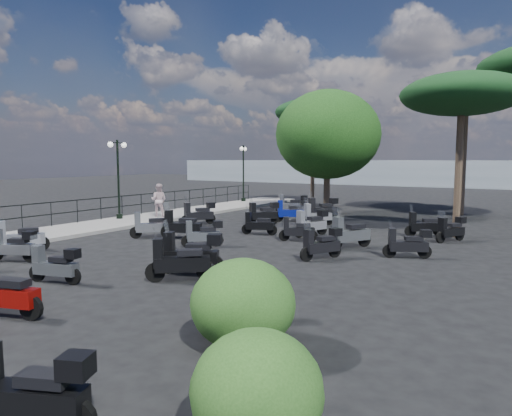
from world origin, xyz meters
The scene contains 38 objects.
ground centered at (0.00, 0.00, 0.00)m, with size 120.00×120.00×0.00m, color black.
sidewalk centered at (-6.50, 3.00, 0.07)m, with size 3.00×30.00×0.15m, color slate.
railing centered at (-7.80, 2.80, 0.90)m, with size 0.04×26.04×1.10m.
lamp_post_1 centered at (-7.34, 2.88, 2.41)m, with size 0.32×1.17×3.96m.
lamp_post_2 centered at (-7.30, 14.35, 2.42)m, with size 0.55×1.13×3.99m.
pedestrian_far centered at (-6.25, 4.59, 1.01)m, with size 0.84×0.65×1.72m, color beige.
scooter_1 centered at (-2.99, -5.22, 0.48)m, with size 1.48×0.87×1.27m.
scooter_2 centered at (-4.12, -4.33, 0.49)m, with size 1.00×1.62×1.42m.
scooter_3 centered at (-1.24, 0.58, 0.50)m, with size 1.76×0.82×1.45m.
scooter_4 centered at (-3.12, 4.02, 0.53)m, with size 1.08×1.58×1.40m.
scooter_5 centered at (-1.11, 9.98, 0.56)m, with size 1.78×0.92×1.48m.
scooter_7 centered at (0.34, -6.08, 0.46)m, with size 1.49×0.65×1.21m.
scooter_8 centered at (-2.47, 0.12, 0.47)m, with size 1.18×1.35×1.35m.
scooter_9 centered at (0.84, 3.05, 0.42)m, with size 1.48×0.69×1.21m.
scooter_10 centered at (-0.57, 5.82, 0.52)m, with size 1.12×1.51×1.37m.
scooter_11 centered at (0.17, 7.34, 0.52)m, with size 1.52×1.15×1.39m.
scooter_12 centered at (1.71, -8.19, 0.48)m, with size 1.70×0.76×1.39m.
scooter_13 centered at (2.89, -4.29, 0.50)m, with size 1.47×1.24×1.44m.
scooter_14 centered at (0.51, -0.26, 0.46)m, with size 1.18×1.20×1.22m.
scooter_15 centered at (2.89, 2.56, 0.41)m, with size 1.34×0.87×1.20m.
scooter_16 centered at (2.85, 3.94, 0.52)m, with size 0.93×1.61×1.37m.
scooter_17 centered at (1.21, 8.83, 0.56)m, with size 1.32×1.55×1.48m.
scooter_18 centered at (2.67, -3.53, 0.56)m, with size 1.72×1.05×1.48m.
scooter_19 centered at (5.12, 2.19, 0.51)m, with size 1.05×1.69×1.48m.
scooter_20 centered at (1.83, 6.72, 0.47)m, with size 1.13×1.43×1.37m.
scooter_21 centered at (5.85, -10.21, 0.49)m, with size 1.56×0.85×1.31m.
scooter_22 centered at (5.98, -5.98, 0.45)m, with size 0.90×1.37×1.20m.
scooter_23 centered at (4.99, 0.05, 0.48)m, with size 0.91×1.45×1.26m.
scooter_24 centered at (7.26, 1.67, 0.46)m, with size 1.42×0.86×1.22m.
scooter_25 centered at (6.83, 6.17, 0.45)m, with size 1.44×0.96×1.29m.
scooter_26 centered at (7.96, 5.50, 0.46)m, with size 0.91×1.40×1.23m.
broadleaf_tree centered at (0.33, 11.50, 4.54)m, with size 5.97×5.97×7.08m.
pine_0 centered at (7.10, 14.99, 6.68)m, with size 6.08×6.08×7.77m.
pine_2 centered at (-2.72, 16.18, 6.34)m, with size 5.31×5.31×7.30m.
pine_3 centered at (7.96, 6.75, 5.65)m, with size 4.75×4.75×6.52m.
shrub_near centered at (6.58, -6.89, 0.75)m, with size 1.77×1.77×1.50m, color #234D19.
shrub_far centered at (8.19, -9.07, 0.66)m, with size 1.46×1.46×1.31m, color #234D19.
distant_hills centered at (0.00, 45.00, 1.50)m, with size 70.00×8.00×3.00m, color gray.
Camera 1 is at (10.63, -13.06, 3.14)m, focal length 32.00 mm.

